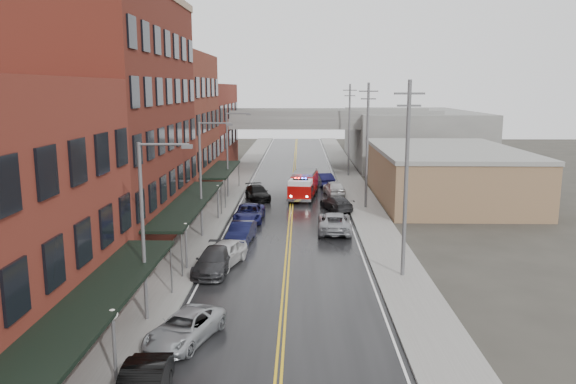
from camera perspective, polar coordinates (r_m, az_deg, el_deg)
name	(u,v)px	position (r m, az deg, el deg)	size (l,w,h in m)	color
road	(290,220)	(49.65, 0.25, -2.86)	(11.00, 160.00, 0.02)	black
sidewalk_left	(208,219)	(50.30, -8.10, -2.72)	(3.00, 160.00, 0.15)	slate
sidewalk_right	(373,220)	(50.05, 8.65, -2.80)	(3.00, 160.00, 0.15)	slate
curb_left	(227,219)	(50.06, -6.24, -2.74)	(0.30, 160.00, 0.15)	gray
curb_right	(354,220)	(49.86, 6.76, -2.80)	(0.30, 160.00, 0.15)	gray
brick_building_b	(109,123)	(43.72, -17.75, 6.74)	(9.00, 20.00, 18.00)	#542116
brick_building_c	(166,127)	(60.60, -12.32, 6.50)	(9.00, 15.00, 15.00)	maroon
brick_building_far	(197,129)	(77.79, -9.28, 6.35)	(9.00, 20.00, 12.00)	maroon
tan_building	(445,175)	(60.90, 15.66, 1.64)	(14.00, 22.00, 5.00)	#835F47
right_far_block	(410,136)	(90.25, 12.27, 5.54)	(18.00, 30.00, 8.00)	slate
awning_0	(102,294)	(25.29, -18.35, -9.76)	(2.60, 16.00, 3.09)	black
awning_1	(190,203)	(42.98, -9.95, -1.07)	(2.60, 18.00, 3.09)	black
awning_2	(222,169)	(59.99, -6.74, 2.30)	(2.60, 13.00, 3.09)	black
globe_lamp_0	(113,329)	(23.44, -17.34, -13.13)	(0.44, 0.44, 3.12)	#59595B
globe_lamp_1	(186,235)	(36.24, -10.35, -4.36)	(0.44, 0.44, 3.12)	#59595B
globe_lamp_2	(218,194)	(49.70, -7.15, -0.22)	(0.44, 0.44, 3.12)	#59595B
street_lamp_0	(147,221)	(28.04, -14.09, -2.86)	(2.64, 0.22, 9.00)	#59595B
street_lamp_1	(204,172)	(43.40, -8.57, 2.03)	(2.64, 0.22, 9.00)	#59595B
street_lamp_2	(230,149)	(59.10, -5.95, 4.34)	(2.64, 0.22, 9.00)	#59595B
utility_pole_0	(406,176)	(34.29, 11.92, 1.55)	(1.80, 0.24, 12.00)	#59595B
utility_pole_1	(367,144)	(53.92, 8.05, 4.89)	(1.80, 0.24, 12.00)	#59595B
utility_pole_2	(349,128)	(73.75, 6.24, 6.44)	(1.80, 0.24, 12.00)	#59595B
overpass	(294,127)	(80.49, 0.66, 6.61)	(40.00, 10.00, 7.50)	slate
fire_truck	(303,184)	(59.20, 1.58, 0.78)	(3.77, 7.76, 2.74)	#960806
parked_car_left_2	(185,328)	(26.95, -10.44, -13.41)	(2.22, 4.81, 1.34)	#96999D
parked_car_left_3	(214,261)	(36.08, -7.52, -6.94)	(2.09, 5.13, 1.49)	#2B2C2E
parked_car_left_4	(224,254)	(37.33, -6.52, -6.23)	(1.88, 4.68, 1.60)	silver
parked_car_left_5	(241,232)	(42.71, -4.77, -4.10)	(1.59, 4.57, 1.51)	black
parked_car_left_6	(249,213)	(49.22, -3.96, -2.14)	(2.43, 5.28, 1.47)	#131448
parked_car_left_7	(258,193)	(58.67, -3.11, -0.07)	(2.04, 5.01, 1.45)	black
parked_car_right_0	(334,222)	(45.71, 4.73, -3.06)	(2.65, 5.76, 1.60)	#919298
parked_car_right_1	(336,203)	(53.65, 4.94, -1.12)	(1.97, 4.86, 1.41)	#232325
parked_car_right_2	(334,188)	(61.15, 4.70, 0.42)	(1.90, 4.71, 1.61)	#B5B5B5
parked_car_right_3	(324,179)	(67.02, 3.63, 1.31)	(1.66, 4.76, 1.57)	black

